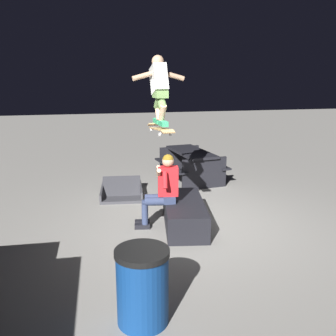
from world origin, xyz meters
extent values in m
plane|color=gray|center=(0.00, 0.00, 0.00)|extent=(40.00, 40.00, 0.00)
cube|color=black|center=(-0.02, 0.14, 0.22)|extent=(1.71, 0.92, 0.45)
cube|color=#2D3856|center=(0.02, 0.42, 0.51)|extent=(0.32, 0.20, 0.12)
cube|color=red|center=(0.02, 0.42, 0.82)|extent=(0.25, 0.37, 0.50)
sphere|color=tan|center=(0.02, 0.42, 1.17)|extent=(0.20, 0.20, 0.20)
sphere|color=brown|center=(0.02, 0.42, 1.19)|extent=(0.19, 0.19, 0.19)
cylinder|color=red|center=(-0.17, 0.51, 0.89)|extent=(0.20, 0.11, 0.29)
cylinder|color=tan|center=(-0.07, 0.59, 0.99)|extent=(0.24, 0.11, 0.19)
cylinder|color=red|center=(0.23, 0.44, 0.89)|extent=(0.20, 0.11, 0.29)
cylinder|color=tan|center=(0.17, 0.55, 0.99)|extent=(0.24, 0.11, 0.19)
cylinder|color=#2D3856|center=(-0.04, 0.63, 0.49)|extent=(0.20, 0.42, 0.14)
cylinder|color=#2D3856|center=(0.00, 0.83, 0.24)|extent=(0.11, 0.11, 0.41)
cube|color=black|center=(0.00, 0.87, 0.04)|extent=(0.14, 0.27, 0.08)
cylinder|color=#2D3856|center=(0.14, 0.60, 0.49)|extent=(0.20, 0.42, 0.14)
cylinder|color=#2D3856|center=(0.17, 0.80, 0.24)|extent=(0.11, 0.11, 0.41)
cube|color=black|center=(0.18, 0.85, 0.04)|extent=(0.14, 0.27, 0.08)
cube|color=#AD8451|center=(0.13, 0.52, 1.70)|extent=(0.81, 0.25, 0.08)
cube|color=#AD8451|center=(0.58, 0.55, 1.72)|extent=(0.13, 0.21, 0.06)
cube|color=#AD8451|center=(-0.31, 0.49, 1.72)|extent=(0.13, 0.21, 0.05)
cube|color=#99999E|center=(0.41, 0.54, 1.67)|extent=(0.07, 0.16, 0.03)
cylinder|color=white|center=(0.41, 0.63, 1.65)|extent=(0.06, 0.03, 0.05)
cylinder|color=white|center=(0.42, 0.45, 1.65)|extent=(0.06, 0.03, 0.05)
cube|color=#99999E|center=(-0.15, 0.50, 1.67)|extent=(0.07, 0.16, 0.03)
cylinder|color=white|center=(-0.15, 0.59, 1.65)|extent=(0.06, 0.03, 0.05)
cylinder|color=white|center=(-0.14, 0.41, 1.65)|extent=(0.06, 0.03, 0.05)
cube|color=#2D9E66|center=(0.31, 0.53, 1.81)|extent=(0.27, 0.12, 0.08)
cube|color=#2D9E66|center=(-0.05, 0.51, 1.81)|extent=(0.27, 0.12, 0.08)
cylinder|color=tan|center=(0.26, 0.53, 1.97)|extent=(0.24, 0.12, 0.31)
cylinder|color=#5B7D43|center=(0.19, 0.53, 2.17)|extent=(0.34, 0.15, 0.33)
cylinder|color=tan|center=(0.01, 0.51, 1.97)|extent=(0.24, 0.12, 0.31)
cylinder|color=#5B7D43|center=(0.08, 0.52, 2.17)|extent=(0.34, 0.15, 0.33)
cube|color=#5B7D43|center=(0.13, 0.52, 2.27)|extent=(0.31, 0.22, 0.12)
cube|color=silver|center=(0.21, 0.53, 2.51)|extent=(0.47, 0.25, 0.52)
sphere|color=tan|center=(0.27, 0.53, 2.79)|extent=(0.20, 0.20, 0.20)
cylinder|color=tan|center=(0.22, 0.75, 2.57)|extent=(0.11, 0.45, 0.19)
cylinder|color=tan|center=(0.25, 0.31, 2.57)|extent=(0.11, 0.45, 0.19)
cube|color=#38383D|center=(1.88, 1.04, 0.03)|extent=(1.20, 0.97, 0.06)
cube|color=#38383D|center=(1.88, 1.04, 0.11)|extent=(1.16, 0.96, 0.41)
cube|color=#38383D|center=(1.88, 1.47, 0.10)|extent=(1.00, 0.15, 0.20)
cube|color=#38383D|center=(1.88, 0.62, 0.10)|extent=(1.00, 0.15, 0.20)
cube|color=black|center=(2.78, -0.78, 0.72)|extent=(1.78, 0.92, 0.06)
cube|color=black|center=(2.71, -0.23, 0.42)|extent=(1.72, 0.47, 0.04)
cube|color=black|center=(2.86, -1.32, 0.42)|extent=(1.72, 0.47, 0.04)
cube|color=black|center=(3.55, -0.68, 0.36)|extent=(0.21, 1.10, 0.72)
cube|color=black|center=(2.02, -0.88, 0.36)|extent=(0.21, 1.10, 0.72)
cylinder|color=navy|center=(-2.48, 1.24, 0.39)|extent=(0.55, 0.55, 0.77)
cylinder|color=black|center=(-2.48, 1.24, 0.80)|extent=(0.58, 0.58, 0.06)
camera|label=1|loc=(-5.99, 1.74, 2.58)|focal=40.25mm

